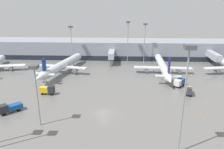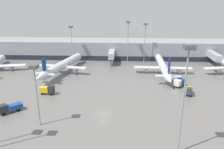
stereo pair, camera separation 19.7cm
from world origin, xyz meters
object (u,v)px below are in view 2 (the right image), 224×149
(traffic_cone_0, at_px, (203,112))
(apron_light_mast_6, at_px, (128,31))
(apron_light_mast_0, at_px, (71,34))
(service_truck_1, at_px, (47,89))
(service_truck_3, at_px, (180,82))
(parked_jet_3, at_px, (163,67))
(service_truck_0, at_px, (9,107))
(service_truck_2, at_px, (189,90))
(apron_light_mast_5, at_px, (187,72))
(traffic_cone_1, at_px, (178,84))
(apron_light_mast_2, at_px, (35,77))
(apron_light_mast_1, at_px, (145,32))
(parked_jet_1, at_px, (63,65))

(traffic_cone_0, height_order, apron_light_mast_6, apron_light_mast_6)
(apron_light_mast_0, bearing_deg, service_truck_1, -89.28)
(service_truck_3, distance_m, apron_light_mast_0, 54.42)
(parked_jet_3, distance_m, service_truck_3, 15.08)
(service_truck_0, distance_m, traffic_cone_0, 51.03)
(service_truck_2, relative_size, apron_light_mast_6, 0.24)
(parked_jet_3, height_order, service_truck_0, parked_jet_3)
(service_truck_2, xyz_separation_m, apron_light_mast_5, (-10.16, -28.26, 14.88))
(service_truck_2, distance_m, traffic_cone_0, 12.06)
(service_truck_1, bearing_deg, service_truck_0, -109.51)
(traffic_cone_1, relative_size, apron_light_mast_5, 0.03)
(traffic_cone_0, height_order, traffic_cone_1, traffic_cone_0)
(service_truck_3, xyz_separation_m, apron_light_mast_6, (-17.42, 29.13, 13.77))
(parked_jet_3, bearing_deg, traffic_cone_0, -170.08)
(service_truck_3, height_order, apron_light_mast_2, apron_light_mast_2)
(traffic_cone_1, distance_m, apron_light_mast_6, 36.13)
(apron_light_mast_0, bearing_deg, traffic_cone_0, -47.17)
(traffic_cone_1, bearing_deg, parked_jet_3, 103.81)
(service_truck_3, xyz_separation_m, apron_light_mast_0, (-43.90, 29.74, 12.23))
(apron_light_mast_6, bearing_deg, apron_light_mast_0, 178.68)
(service_truck_1, xyz_separation_m, service_truck_2, (44.75, 1.65, -0.10))
(traffic_cone_0, relative_size, apron_light_mast_0, 0.04)
(parked_jet_3, relative_size, apron_light_mast_1, 2.05)
(apron_light_mast_5, bearing_deg, traffic_cone_0, 57.60)
(apron_light_mast_0, bearing_deg, apron_light_mast_5, -61.73)
(parked_jet_1, bearing_deg, service_truck_0, -176.03)
(traffic_cone_0, bearing_deg, apron_light_mast_1, 102.29)
(parked_jet_1, distance_m, parked_jet_3, 41.03)
(service_truck_1, height_order, apron_light_mast_0, apron_light_mast_0)
(parked_jet_1, xyz_separation_m, apron_light_mast_2, (5.06, -40.04, 8.68))
(apron_light_mast_0, xyz_separation_m, apron_light_mast_6, (26.48, -0.61, 1.54))
(parked_jet_3, height_order, traffic_cone_1, parked_jet_3)
(service_truck_1, bearing_deg, apron_light_mast_2, -70.19)
(apron_light_mast_0, bearing_deg, apron_light_mast_6, -1.32)
(parked_jet_1, bearing_deg, parked_jet_3, -75.21)
(service_truck_0, relative_size, apron_light_mast_6, 0.29)
(apron_light_mast_2, relative_size, apron_light_mast_5, 0.70)
(service_truck_3, xyz_separation_m, apron_light_mast_5, (-8.83, -35.46, 14.77))
(apron_light_mast_1, xyz_separation_m, apron_light_mast_5, (0.63, -66.47, 1.70))
(parked_jet_3, distance_m, apron_light_mast_5, 52.22)
(apron_light_mast_2, bearing_deg, apron_light_mast_1, 62.82)
(apron_light_mast_1, bearing_deg, service_truck_1, -130.43)
(service_truck_3, xyz_separation_m, apron_light_mast_1, (-9.46, 31.00, 13.06))
(apron_light_mast_6, bearing_deg, service_truck_1, -124.39)
(service_truck_0, distance_m, apron_light_mast_6, 61.32)
(service_truck_1, distance_m, apron_light_mast_2, 21.25)
(apron_light_mast_2, bearing_deg, service_truck_2, 25.93)
(apron_light_mast_1, height_order, apron_light_mast_2, apron_light_mast_1)
(service_truck_2, height_order, apron_light_mast_0, apron_light_mast_0)
(service_truck_0, distance_m, service_truck_1, 13.79)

